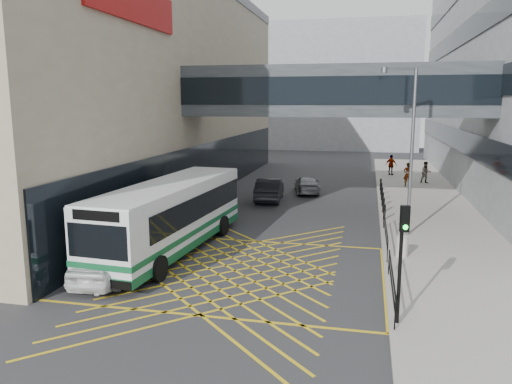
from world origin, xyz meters
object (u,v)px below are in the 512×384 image
Objects in this scene: car_silver at (307,184)px; pedestrian_b at (426,173)px; street_lamp at (409,142)px; pedestrian_a at (408,175)px; pedestrian_c at (391,165)px; car_white at (111,260)px; bus at (172,214)px; traffic_light at (402,248)px; litter_bin at (402,246)px; car_dark at (270,189)px.

car_silver is 2.40× the size of pedestrian_b.
pedestrian_b is at bearing 57.05° from street_lamp.
pedestrian_b is at bearing -129.54° from pedestrian_a.
street_lamp is (6.40, -11.76, 4.24)m from car_silver.
pedestrian_a reaches higher than pedestrian_c.
car_white is 32.81m from pedestrian_c.
pedestrian_c reaches higher than car_silver.
pedestrian_a is (11.97, 20.19, -0.62)m from bus.
bus is at bearing 132.90° from traffic_light.
bus is 10.48m from litter_bin.
street_lamp is 22.16m from pedestrian_c.
car_white is 12.36m from litter_bin.
pedestrian_c is (11.86, 30.59, 0.31)m from car_white.
car_white is 1.13× the size of car_silver.
pedestrian_a is 6.39m from pedestrian_c.
litter_bin is at bearing 119.65° from car_dark.
litter_bin is 25.59m from pedestrian_c.
car_dark is 1.35× the size of traffic_light.
car_silver is 1.16× the size of traffic_light.
pedestrian_b is (2.85, 17.46, -3.85)m from street_lamp.
bus is at bearing -133.97° from pedestrian_b.
pedestrian_b is (3.71, 28.32, -1.52)m from traffic_light.
car_silver is at bearing 111.35° from litter_bin.
litter_bin is 19.35m from pedestrian_a.
bus is 13.10m from car_dark.
litter_bin is at bearing -160.58° from car_white.
car_silver is 8.54m from pedestrian_a.
car_white is 21.18m from car_silver.
car_dark is at bearing -104.56° from car_white.
pedestrian_b is 5.09m from pedestrian_c.
car_white is at bearing -131.37° from pedestrian_b.
car_silver is 2.32× the size of pedestrian_c.
pedestrian_b is at bearing -146.19° from car_dark.
pedestrian_a reaches higher than car_dark.
litter_bin is at bearing -111.01° from pedestrian_b.
street_lamp is at bearing 27.61° from bus.
car_white is 1.32× the size of traffic_light.
pedestrian_c is at bearing 65.73° from street_lamp.
car_white reaches higher than car_silver.
pedestrian_c is at bearing 88.74° from litter_bin.
car_dark is 14.57m from litter_bin.
pedestrian_c is (0.56, 25.58, 0.49)m from litter_bin.
car_white is 0.59× the size of street_lamp.
litter_bin is at bearing -118.83° from street_lamp.
bus is 6.27× the size of pedestrian_c.
pedestrian_c is (1.08, 32.68, -1.49)m from traffic_light.
car_dark is (3.01, 16.99, 0.01)m from car_white.
pedestrian_a is (2.11, 26.38, -1.47)m from traffic_light.
car_white is 27.50m from pedestrian_a.
car_white is 2.56× the size of pedestrian_a.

